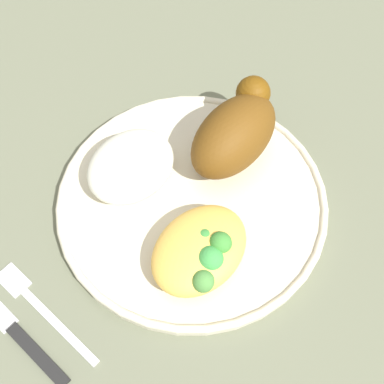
% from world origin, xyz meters
% --- Properties ---
extents(ground_plane, '(2.00, 2.00, 0.00)m').
position_xyz_m(ground_plane, '(0.00, 0.00, 0.00)').
color(ground_plane, '#646953').
extents(plate, '(0.30, 0.30, 0.02)m').
position_xyz_m(plate, '(0.00, 0.00, 0.01)').
color(plate, beige).
rests_on(plate, ground_plane).
extents(roasted_chicken, '(0.13, 0.07, 0.07)m').
position_xyz_m(roasted_chicken, '(0.08, 0.00, 0.05)').
color(roasted_chicken, brown).
rests_on(roasted_chicken, plate).
extents(rice_pile, '(0.10, 0.08, 0.04)m').
position_xyz_m(rice_pile, '(-0.02, 0.07, 0.04)').
color(rice_pile, white).
rests_on(rice_pile, plate).
extents(mac_cheese_with_broccoli, '(0.11, 0.08, 0.04)m').
position_xyz_m(mac_cheese_with_broccoli, '(-0.05, -0.05, 0.04)').
color(mac_cheese_with_broccoli, '#EFB64B').
rests_on(mac_cheese_with_broccoli, plate).
extents(fork, '(0.02, 0.14, 0.01)m').
position_xyz_m(fork, '(-0.19, 0.04, 0.00)').
color(fork, silver).
rests_on(fork, ground_plane).
extents(knife, '(0.02, 0.19, 0.01)m').
position_xyz_m(knife, '(-0.22, 0.05, 0.00)').
color(knife, black).
rests_on(knife, ground_plane).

